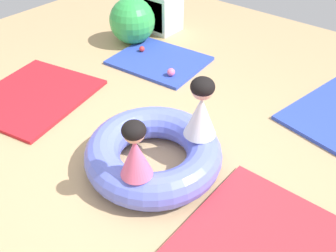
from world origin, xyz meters
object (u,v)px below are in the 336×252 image
(child_in_pink, at_px, (135,150))
(play_ball_pink, at_px, (171,72))
(storage_cube, at_px, (162,12))
(inflatable_cushion, at_px, (153,153))
(child_in_white, at_px, (201,108))
(play_ball_red, at_px, (142,49))
(exercise_ball_large, at_px, (132,21))

(child_in_pink, height_order, play_ball_pink, child_in_pink)
(child_in_pink, height_order, storage_cube, child_in_pink)
(child_in_pink, distance_m, storage_cube, 3.34)
(inflatable_cushion, distance_m, child_in_pink, 0.57)
(child_in_white, distance_m, play_ball_red, 2.22)
(exercise_ball_large, bearing_deg, play_ball_red, -29.21)
(exercise_ball_large, xyz_separation_m, storage_cube, (0.05, 0.57, -0.04))
(child_in_white, xyz_separation_m, storage_cube, (-2.09, 1.96, -0.30))
(inflatable_cushion, height_order, storage_cube, storage_cube)
(inflatable_cushion, distance_m, storage_cube, 2.93)
(child_in_white, xyz_separation_m, exercise_ball_large, (-2.15, 1.39, -0.26))
(inflatable_cushion, distance_m, exercise_ball_large, 2.56)
(child_in_pink, relative_size, play_ball_red, 6.71)
(child_in_pink, relative_size, exercise_ball_large, 0.77)
(inflatable_cushion, xyz_separation_m, play_ball_red, (-1.55, 1.52, -0.08))
(child_in_white, bearing_deg, exercise_ball_large, -35.83)
(child_in_white, bearing_deg, storage_cube, -45.96)
(child_in_pink, height_order, exercise_ball_large, child_in_pink)
(play_ball_pink, bearing_deg, exercise_ball_large, 157.34)
(play_ball_pink, bearing_deg, inflatable_cushion, -56.60)
(play_ball_red, height_order, storage_cube, storage_cube)
(child_in_pink, bearing_deg, inflatable_cushion, -103.41)
(play_ball_pink, relative_size, play_ball_red, 1.33)
(play_ball_red, bearing_deg, inflatable_cushion, -44.51)
(play_ball_red, xyz_separation_m, exercise_ball_large, (-0.35, 0.19, 0.24))
(exercise_ball_large, bearing_deg, play_ball_pink, -22.66)
(inflatable_cushion, distance_m, play_ball_pink, 1.53)
(inflatable_cushion, relative_size, exercise_ball_large, 1.89)
(exercise_ball_large, bearing_deg, inflatable_cushion, -42.15)
(storage_cube, bearing_deg, play_ball_pink, -45.17)
(exercise_ball_large, distance_m, storage_cube, 0.57)
(play_ball_red, bearing_deg, storage_cube, 111.12)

